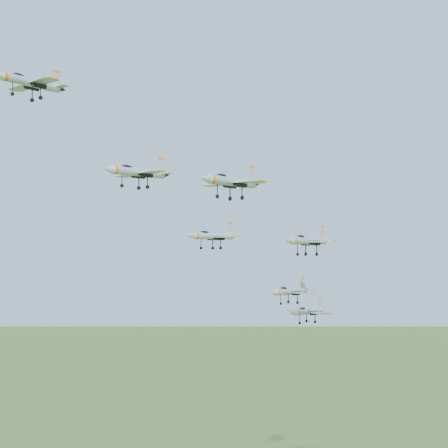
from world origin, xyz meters
TOP-DOWN VIEW (x-y plane):
  - jet_lead at (-28.81, 8.38)m, footprint 13.95×11.75m
  - jet_left_high at (-12.56, 1.46)m, footprint 14.01×11.65m
  - jet_right_high at (-7.25, -17.77)m, footprint 13.46×11.31m
  - jet_left_low at (8.78, 9.11)m, footprint 13.33×11.06m
  - jet_right_low at (11.03, -15.45)m, footprint 12.64×10.60m
  - jet_trail at (20.66, -0.62)m, footprint 12.54×10.51m
  - jet_extra at (38.20, 12.08)m, footprint 13.60×11.37m

SIDE VIEW (x-z plane):
  - jet_extra at x=38.20m, z-range 108.53..112.17m
  - jet_trail at x=20.66m, z-range 114.69..118.05m
  - jet_right_low at x=11.03m, z-range 124.46..127.85m
  - jet_left_low at x=8.78m, z-range 125.56..129.12m
  - jet_right_high at x=-7.25m, z-range 133.10..136.71m
  - jet_left_high at x=-12.56m, z-range 135.95..139.70m
  - jet_lead at x=-28.81m, z-range 150.27..154.02m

